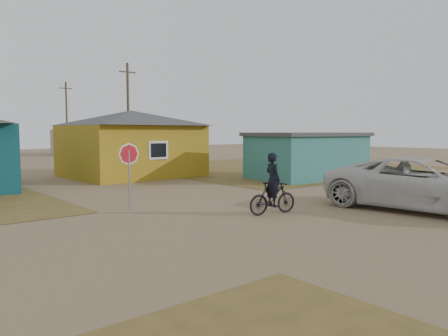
# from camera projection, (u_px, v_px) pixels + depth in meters

# --- Properties ---
(ground) EXTENTS (120.00, 120.00, 0.00)m
(ground) POSITION_uv_depth(u_px,v_px,m) (273.00, 216.00, 13.77)
(ground) COLOR #82694B
(grass_ne) EXTENTS (20.00, 18.00, 0.00)m
(grass_ne) POSITION_uv_depth(u_px,v_px,m) (277.00, 167.00, 32.66)
(grass_ne) COLOR brown
(grass_ne) RESTS_ON ground
(house_yellow) EXTENTS (7.72, 6.76, 3.90)m
(house_yellow) POSITION_uv_depth(u_px,v_px,m) (131.00, 143.00, 25.91)
(house_yellow) COLOR #A38019
(house_yellow) RESTS_ON ground
(shed_turquoise) EXTENTS (6.71, 4.93, 2.60)m
(shed_turquoise) POSITION_uv_depth(u_px,v_px,m) (306.00, 155.00, 24.71)
(shed_turquoise) COLOR #377A72
(shed_turquoise) RESTS_ON ground
(house_beige_east) EXTENTS (6.95, 6.05, 3.60)m
(house_beige_east) POSITION_uv_depth(u_px,v_px,m) (83.00, 138.00, 50.59)
(house_beige_east) COLOR tan
(house_beige_east) RESTS_ON ground
(utility_pole_near) EXTENTS (1.40, 0.20, 8.00)m
(utility_pole_near) POSITION_uv_depth(u_px,v_px,m) (128.00, 113.00, 34.40)
(utility_pole_near) COLOR #4E422F
(utility_pole_near) RESTS_ON ground
(utility_pole_far) EXTENTS (1.40, 0.20, 8.00)m
(utility_pole_far) POSITION_uv_depth(u_px,v_px,m) (67.00, 118.00, 47.27)
(utility_pole_far) COLOR #4E422F
(utility_pole_far) RESTS_ON ground
(stop_sign) EXTENTS (0.69, 0.34, 2.28)m
(stop_sign) POSITION_uv_depth(u_px,v_px,m) (129.00, 160.00, 14.64)
(stop_sign) COLOR gray
(stop_sign) RESTS_ON ground
(cyclist) EXTENTS (1.82, 0.81, 1.99)m
(cyclist) POSITION_uv_depth(u_px,v_px,m) (273.00, 192.00, 13.99)
(cyclist) COLOR black
(cyclist) RESTS_ON ground
(vehicle) EXTENTS (3.68, 6.73, 1.79)m
(vehicle) POSITION_uv_depth(u_px,v_px,m) (424.00, 184.00, 14.64)
(vehicle) COLOR silver
(vehicle) RESTS_ON ground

